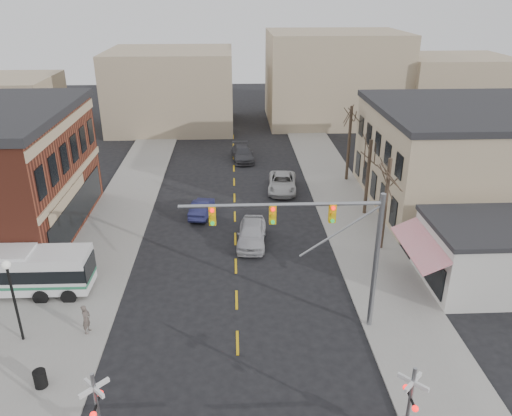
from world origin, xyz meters
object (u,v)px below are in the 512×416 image
(pedestrian_far, at_px, (67,284))
(street_lamp, at_px, (11,285))
(rr_crossing_east, at_px, (398,408))
(pedestrian_near, at_px, (86,319))
(car_a, at_px, (252,233))
(car_d, at_px, (242,153))
(rr_crossing_west, at_px, (109,414))
(traffic_signal_mast, at_px, (325,235))
(car_b, at_px, (202,208))
(car_c, at_px, (282,183))
(trash_bin, at_px, (40,379))

(pedestrian_far, bearing_deg, street_lamp, -159.43)
(rr_crossing_east, relative_size, pedestrian_near, 3.31)
(car_a, relative_size, car_d, 0.97)
(rr_crossing_west, distance_m, rr_crossing_east, 11.48)
(traffic_signal_mast, height_order, car_b, traffic_signal_mast)
(car_c, bearing_deg, traffic_signal_mast, -83.80)
(car_b, relative_size, pedestrian_far, 2.76)
(car_a, bearing_deg, traffic_signal_mast, -66.16)
(pedestrian_near, distance_m, pedestrian_far, 4.25)
(car_c, bearing_deg, car_a, -101.38)
(street_lamp, height_order, car_b, street_lamp)
(car_b, height_order, car_d, car_d)
(car_c, relative_size, pedestrian_far, 3.66)
(rr_crossing_west, bearing_deg, pedestrian_near, 111.68)
(rr_crossing_west, xyz_separation_m, street_lamp, (-6.34, 7.17, 1.54))
(car_b, bearing_deg, pedestrian_near, 79.49)
(rr_crossing_west, distance_m, street_lamp, 9.70)
(street_lamp, relative_size, car_d, 0.93)
(car_c, bearing_deg, rr_crossing_west, -102.89)
(car_d, xyz_separation_m, pedestrian_far, (-11.23, -25.91, 0.11))
(rr_crossing_west, relative_size, street_lamp, 1.17)
(trash_bin, height_order, pedestrian_far, pedestrian_far)
(rr_crossing_east, bearing_deg, car_a, 106.01)
(car_c, bearing_deg, rr_crossing_east, -80.23)
(trash_bin, xyz_separation_m, car_c, (13.74, 24.44, 0.20))
(rr_crossing_west, distance_m, car_a, 18.81)
(car_d, bearing_deg, traffic_signal_mast, -88.43)
(trash_bin, distance_m, pedestrian_far, 7.74)
(trash_bin, bearing_deg, car_d, 73.01)
(traffic_signal_mast, height_order, rr_crossing_west, traffic_signal_mast)
(traffic_signal_mast, relative_size, pedestrian_near, 6.08)
(car_b, bearing_deg, car_a, 136.21)
(pedestrian_far, bearing_deg, car_d, 13.28)
(trash_bin, height_order, pedestrian_near, pedestrian_near)
(street_lamp, distance_m, car_b, 18.18)
(pedestrian_near, height_order, pedestrian_far, pedestrian_near)
(trash_bin, bearing_deg, rr_crossing_east, -14.06)
(traffic_signal_mast, relative_size, rr_crossing_east, 1.84)
(rr_crossing_east, bearing_deg, car_d, 98.18)
(car_d, bearing_deg, car_a, -94.62)
(pedestrian_near, bearing_deg, car_a, -29.92)
(trash_bin, height_order, car_d, car_d)
(car_c, distance_m, car_d, 9.78)
(street_lamp, relative_size, trash_bin, 5.50)
(car_c, relative_size, pedestrian_near, 3.21)
(car_a, xyz_separation_m, pedestrian_near, (-9.35, -10.05, 0.11))
(car_b, bearing_deg, pedestrian_far, 65.96)
(car_b, bearing_deg, trash_bin, 80.20)
(car_a, bearing_deg, rr_crossing_west, -104.17)
(pedestrian_near, bearing_deg, rr_crossing_west, -145.30)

